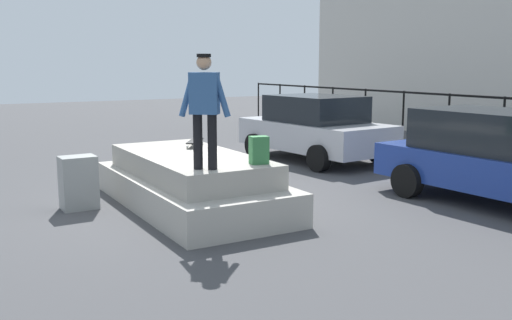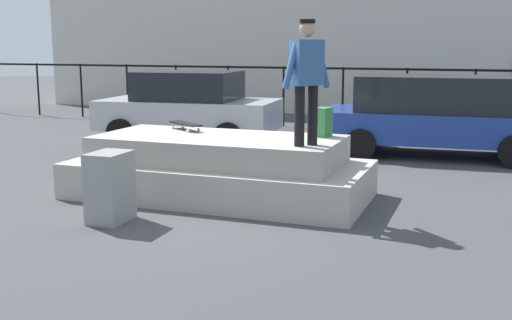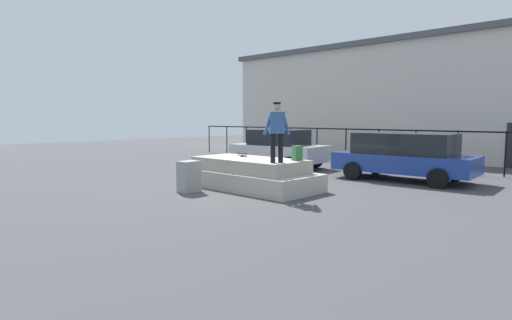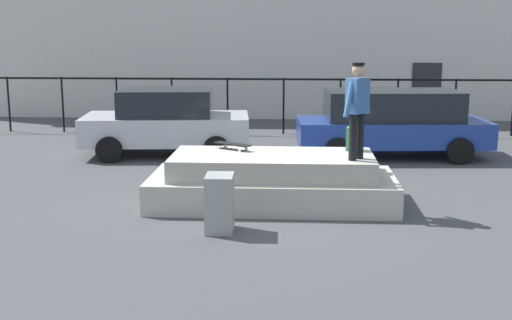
{
  "view_description": "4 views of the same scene",
  "coord_description": "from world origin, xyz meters",
  "px_view_note": "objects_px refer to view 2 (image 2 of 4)",
  "views": [
    {
      "loc": [
        9.09,
        -3.95,
        2.49
      ],
      "look_at": [
        0.05,
        1.29,
        0.73
      ],
      "focal_mm": 40.04,
      "sensor_mm": 36.0,
      "label": 1
    },
    {
      "loc": [
        3.77,
        -8.6,
        2.31
      ],
      "look_at": [
        0.38,
        0.52,
        0.51
      ],
      "focal_mm": 43.84,
      "sensor_mm": 36.0,
      "label": 2
    },
    {
      "loc": [
        9.19,
        -9.34,
        2.2
      ],
      "look_at": [
        -0.28,
        0.56,
        0.83
      ],
      "focal_mm": 29.47,
      "sensor_mm": 36.0,
      "label": 3
    },
    {
      "loc": [
        0.39,
        -12.34,
        3.28
      ],
      "look_at": [
        -0.42,
        1.32,
        0.57
      ],
      "focal_mm": 47.96,
      "sensor_mm": 36.0,
      "label": 4
    }
  ],
  "objects_px": {
    "car_blue_hatchback_mid": "(438,114)",
    "backpack": "(323,122)",
    "skateboard": "(185,124)",
    "car_silver_sedan_near": "(189,106)",
    "skateboarder": "(307,74)",
    "utility_box": "(110,187)"
  },
  "relations": [
    {
      "from": "car_blue_hatchback_mid",
      "to": "backpack",
      "type": "bearing_deg",
      "value": -107.16
    },
    {
      "from": "skateboard",
      "to": "car_silver_sedan_near",
      "type": "height_order",
      "value": "car_silver_sedan_near"
    },
    {
      "from": "skateboarder",
      "to": "utility_box",
      "type": "height_order",
      "value": "skateboarder"
    },
    {
      "from": "backpack",
      "to": "utility_box",
      "type": "height_order",
      "value": "backpack"
    },
    {
      "from": "backpack",
      "to": "car_blue_hatchback_mid",
      "type": "bearing_deg",
      "value": 173.76
    },
    {
      "from": "car_blue_hatchback_mid",
      "to": "utility_box",
      "type": "xyz_separation_m",
      "value": [
        -3.62,
        -6.65,
        -0.43
      ]
    },
    {
      "from": "car_silver_sedan_near",
      "to": "car_blue_hatchback_mid",
      "type": "distance_m",
      "value": 5.73
    },
    {
      "from": "skateboarder",
      "to": "skateboard",
      "type": "xyz_separation_m",
      "value": [
        -2.27,
        0.84,
        -0.88
      ]
    },
    {
      "from": "utility_box",
      "to": "car_blue_hatchback_mid",
      "type": "bearing_deg",
      "value": 60.13
    },
    {
      "from": "backpack",
      "to": "utility_box",
      "type": "bearing_deg",
      "value": -33.84
    },
    {
      "from": "skateboarder",
      "to": "car_silver_sedan_near",
      "type": "xyz_separation_m",
      "value": [
        -4.38,
        5.2,
        -1.06
      ]
    },
    {
      "from": "skateboard",
      "to": "car_blue_hatchback_mid",
      "type": "relative_size",
      "value": 0.16
    },
    {
      "from": "skateboard",
      "to": "utility_box",
      "type": "height_order",
      "value": "skateboard"
    },
    {
      "from": "skateboarder",
      "to": "utility_box",
      "type": "xyz_separation_m",
      "value": [
        -2.28,
        -1.37,
        -1.45
      ]
    },
    {
      "from": "car_blue_hatchback_mid",
      "to": "car_silver_sedan_near",
      "type": "bearing_deg",
      "value": -179.08
    },
    {
      "from": "car_silver_sedan_near",
      "to": "utility_box",
      "type": "xyz_separation_m",
      "value": [
        2.1,
        -6.56,
        -0.4
      ]
    },
    {
      "from": "skateboarder",
      "to": "backpack",
      "type": "xyz_separation_m",
      "value": [
        0.0,
        0.93,
        -0.76
      ]
    },
    {
      "from": "skateboarder",
      "to": "car_silver_sedan_near",
      "type": "bearing_deg",
      "value": 130.12
    },
    {
      "from": "backpack",
      "to": "car_blue_hatchback_mid",
      "type": "height_order",
      "value": "car_blue_hatchback_mid"
    },
    {
      "from": "skateboard",
      "to": "utility_box",
      "type": "relative_size",
      "value": 0.83
    },
    {
      "from": "backpack",
      "to": "car_silver_sedan_near",
      "type": "relative_size",
      "value": 0.1
    },
    {
      "from": "skateboarder",
      "to": "car_blue_hatchback_mid",
      "type": "xyz_separation_m",
      "value": [
        1.35,
        5.29,
        -1.02
      ]
    }
  ]
}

